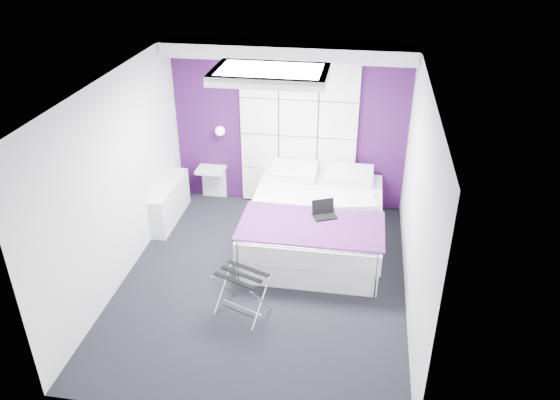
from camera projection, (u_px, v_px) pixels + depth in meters
name	position (u px, v px, depth m)	size (l,w,h in m)	color
floor	(264.00, 280.00, 7.07)	(4.40, 4.40, 0.00)	black
ceiling	(260.00, 84.00, 5.82)	(4.40, 4.40, 0.00)	white
wall_back	(289.00, 126.00, 8.35)	(3.60, 3.60, 0.00)	white
wall_left	(118.00, 181.00, 6.70)	(4.40, 4.40, 0.00)	white
wall_right	(418.00, 204.00, 6.19)	(4.40, 4.40, 0.00)	white
accent_wall	(289.00, 126.00, 8.34)	(3.58, 0.02, 2.58)	#370F42
soffit	(287.00, 51.00, 7.56)	(3.58, 0.50, 0.20)	white
headboard	(298.00, 136.00, 8.34)	(1.80, 0.08, 2.30)	silver
skylight	(270.00, 74.00, 6.37)	(1.36, 0.86, 0.12)	white
wall_lamp	(221.00, 130.00, 8.42)	(0.15, 0.15, 0.15)	white
radiator	(170.00, 202.00, 8.29)	(0.22, 1.20, 0.60)	white
bed	(315.00, 222.00, 7.71)	(1.88, 2.27, 0.79)	white
nightstand	(211.00, 170.00, 8.73)	(0.45, 0.35, 0.05)	white
luggage_rack	(242.00, 293.00, 6.40)	(0.56, 0.41, 0.55)	silver
laptop	(325.00, 212.00, 7.24)	(0.30, 0.22, 0.22)	black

